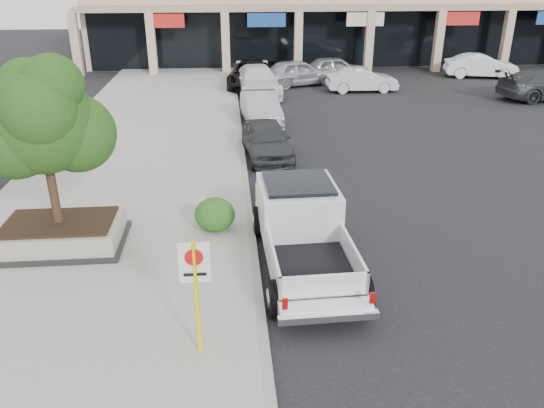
% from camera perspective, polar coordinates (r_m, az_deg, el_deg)
% --- Properties ---
extents(ground, '(120.00, 120.00, 0.00)m').
position_cam_1_polar(ground, '(12.76, 5.34, -7.85)').
color(ground, black).
rests_on(ground, ground).
extents(sidewalk, '(8.00, 52.00, 0.15)m').
position_cam_1_polar(sidewalk, '(18.24, -15.35, 1.73)').
color(sidewalk, gray).
rests_on(sidewalk, ground).
extents(curb, '(0.20, 52.00, 0.15)m').
position_cam_1_polar(curb, '(17.93, -2.85, 2.20)').
color(curb, gray).
rests_on(curb, ground).
extents(planter, '(3.20, 2.20, 0.68)m').
position_cam_1_polar(planter, '(14.68, -21.76, -2.98)').
color(planter, black).
rests_on(planter, sidewalk).
extents(planter_tree, '(2.90, 2.55, 4.00)m').
position_cam_1_polar(planter_tree, '(13.80, -22.90, 8.29)').
color(planter_tree, '#321E13').
rests_on(planter_tree, planter).
extents(no_parking_sign, '(0.55, 0.09, 2.30)m').
position_cam_1_polar(no_parking_sign, '(9.52, -8.20, -8.44)').
color(no_parking_sign, yellow).
rests_on(no_parking_sign, sidewalk).
extents(hedge, '(1.10, 0.99, 0.93)m').
position_cam_1_polar(hedge, '(14.43, -6.17, -1.14)').
color(hedge, '#1B4714').
rests_on(hedge, sidewalk).
extents(pickup_truck, '(2.32, 5.88, 1.83)m').
position_cam_1_polar(pickup_truck, '(12.74, 3.51, -3.11)').
color(pickup_truck, silver).
rests_on(pickup_truck, ground).
extents(curb_car_a, '(2.02, 4.25, 1.40)m').
position_cam_1_polar(curb_car_a, '(20.56, -0.57, 6.95)').
color(curb_car_a, '#2D2F32').
rests_on(curb_car_a, ground).
extents(curb_car_b, '(1.85, 4.56, 1.47)m').
position_cam_1_polar(curb_car_b, '(25.31, -1.21, 10.26)').
color(curb_car_b, '#9A9DA1').
rests_on(curb_car_b, ground).
extents(curb_car_c, '(2.67, 5.72, 1.62)m').
position_cam_1_polar(curb_car_c, '(31.49, -1.55, 13.09)').
color(curb_car_c, silver).
rests_on(curb_car_c, ground).
extents(curb_car_d, '(3.32, 6.03, 1.60)m').
position_cam_1_polar(curb_car_d, '(33.62, -2.22, 13.76)').
color(curb_car_d, black).
rests_on(curb_car_d, ground).
extents(lot_car_a, '(5.14, 3.53, 1.63)m').
position_cam_1_polar(lot_car_a, '(34.19, 2.76, 13.95)').
color(lot_car_a, '#B0B1B8').
rests_on(lot_car_a, ground).
extents(lot_car_b, '(4.19, 1.46, 1.38)m').
position_cam_1_polar(lot_car_b, '(32.85, 9.63, 13.02)').
color(lot_car_b, silver).
rests_on(lot_car_b, ground).
extents(lot_car_d, '(5.49, 3.80, 1.39)m').
position_cam_1_polar(lot_car_d, '(35.54, 1.90, 14.15)').
color(lot_car_d, black).
rests_on(lot_car_d, ground).
extents(lot_car_e, '(4.70, 2.40, 1.53)m').
position_cam_1_polar(lot_car_e, '(36.24, 6.82, 14.30)').
color(lot_car_e, gray).
rests_on(lot_car_e, ground).
extents(lot_car_f, '(4.92, 2.62, 1.54)m').
position_cam_1_polar(lot_car_f, '(39.50, 21.55, 13.65)').
color(lot_car_f, white).
rests_on(lot_car_f, ground).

